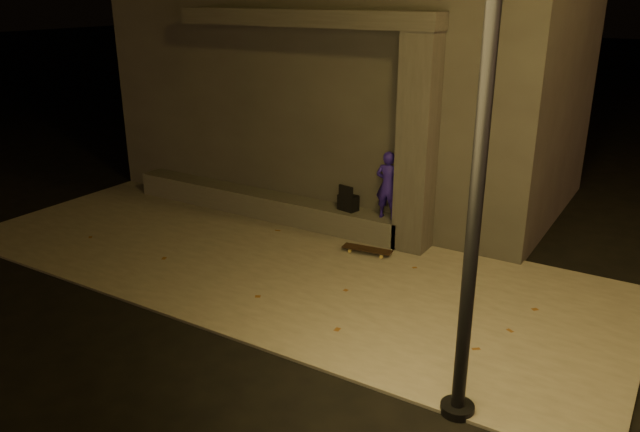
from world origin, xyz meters
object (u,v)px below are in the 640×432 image
Objects in this scene: skateboard at (367,249)px; street_lamp_0 at (493,12)px; backpack at (348,201)px; column at (417,145)px; skateboarder at (388,185)px.

skateboard is 5.75m from street_lamp_0.
street_lamp_0 is (3.47, -3.84, 3.39)m from backpack.
column is 0.91m from skateboarder.
street_lamp_0 is at bearing -55.77° from skateboard.
street_lamp_0 is at bearing 120.26° from skateboarder.
column is 1.92m from skateboard.
column is at bearing 11.11° from backpack.
street_lamp_0 reaches higher than column.
skateboarder is 1.17m from skateboard.
backpack is at bearing 180.00° from column.
skateboarder is 0.88m from backpack.
skateboard is (-0.03, -0.65, -0.97)m from skateboarder.
column is at bearing 44.27° from skateboard.
skateboarder is at bearing 11.11° from backpack.
street_lamp_0 reaches higher than skateboarder.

